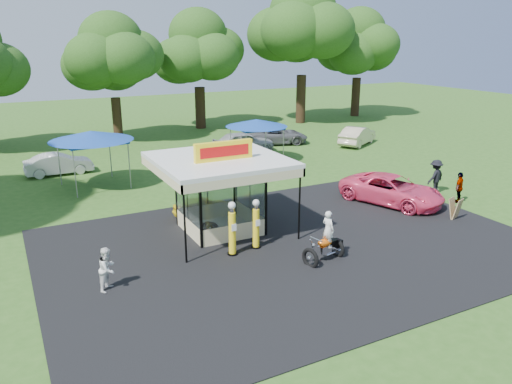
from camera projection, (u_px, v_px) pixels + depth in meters
ground at (320, 264)px, 19.20m from camera, size 120.00×120.00×0.00m
asphalt_apron at (293, 245)px, 20.89m from camera, size 20.00×14.00×0.04m
gas_station_kiosk at (220, 193)px, 22.02m from camera, size 5.40×5.40×4.18m
gas_pump_left at (232, 230)px, 19.67m from camera, size 0.42×0.42×2.26m
gas_pump_right at (256, 225)px, 20.34m from camera, size 0.40×0.40×2.13m
motorcycle at (326, 241)px, 19.31m from camera, size 1.85×1.17×2.10m
spare_tires at (210, 230)px, 21.68m from camera, size 0.86×0.55×0.73m
a_frame_sign at (455, 209)px, 23.78m from camera, size 0.63×0.68×1.03m
kiosk_car at (202, 206)px, 24.28m from camera, size 2.82×1.13×0.96m
pink_sedan at (392, 190)px, 25.99m from camera, size 4.17×5.89×1.49m
spectator_west at (108, 269)px, 17.06m from camera, size 0.94×0.96×1.56m
spectator_east_a at (435, 177)px, 27.66m from camera, size 1.35×0.95×1.91m
spectator_east_b at (459, 187)px, 26.13m from camera, size 1.04×0.79×1.65m
bg_car_a at (59, 164)px, 31.54m from camera, size 4.13×1.50×1.35m
bg_car_c at (243, 142)px, 37.55m from camera, size 4.72×2.00×1.59m
bg_car_d at (276, 135)px, 40.58m from camera, size 5.59×3.83×1.42m
bg_car_e at (357, 136)px, 40.22m from camera, size 4.67×3.66×1.48m
tent_west at (91, 136)px, 28.28m from camera, size 4.71×4.71×3.29m
tent_east at (257, 123)px, 34.19m from camera, size 4.26×4.26×2.98m
oak_far_c at (112, 62)px, 40.10m from camera, size 8.60×8.60×10.13m
oak_far_d at (199, 54)px, 45.84m from camera, size 9.00×9.00×10.71m
oak_far_e at (303, 36)px, 48.31m from camera, size 11.08×11.08×13.20m
oak_far_f at (358, 48)px, 53.22m from camera, size 9.28×9.28×11.18m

